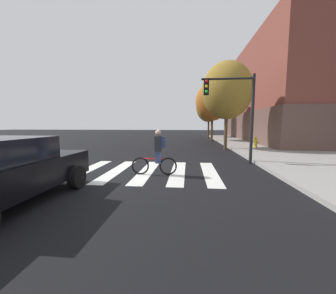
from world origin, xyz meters
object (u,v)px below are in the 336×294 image
Objects in this scene: street_tree_near at (227,91)px; street_tree_mid at (212,102)px; traffic_light_near at (235,103)px; fire_hydrant at (256,142)px; cyclist at (157,153)px; street_tree_far at (209,107)px.

street_tree_near is 0.99× the size of street_tree_mid.
fire_hydrant is (2.93, 5.96, -2.33)m from traffic_light_near.
street_tree_far reaches higher than cyclist.
cyclist is at bearing -115.93° from street_tree_near.
cyclist is 16.41m from street_tree_mid.
fire_hydrant is at bearing 53.91° from cyclist.
traffic_light_near is at bearing 37.99° from cyclist.
street_tree_far is (3.95, 21.81, 3.36)m from cyclist.
street_tree_near is 7.62m from street_tree_mid.
fire_hydrant is 8.41m from street_tree_mid.
street_tree_far is (0.22, 6.21, -0.15)m from street_tree_mid.
street_tree_far is (0.07, 13.83, -0.10)m from street_tree_near.
street_tree_near is (0.59, 5.41, 1.44)m from traffic_light_near.
cyclist is at bearing -126.09° from fire_hydrant.
street_tree_near reaches higher than street_tree_far.
traffic_light_near is at bearing -91.95° from street_tree_far.
street_tree_far is (0.65, 19.23, 1.34)m from traffic_light_near.
cyclist is 22.41m from street_tree_far.
fire_hydrant is at bearing 13.22° from street_tree_near.
street_tree_near is at bearing -166.78° from fire_hydrant.
fire_hydrant is 0.12× the size of street_tree_mid.
cyclist is 10.56m from fire_hydrant.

